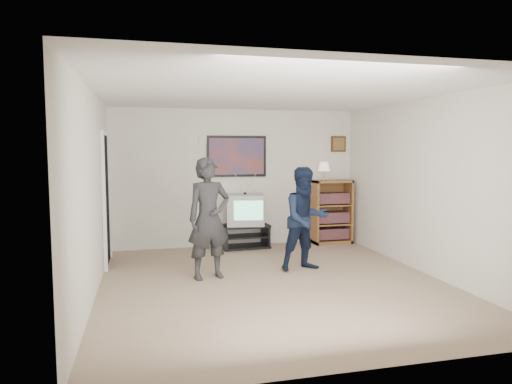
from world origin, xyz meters
name	(u,v)px	position (x,y,z in m)	size (l,w,h in m)	color
room_shell	(267,188)	(0.00, 0.35, 1.25)	(4.51, 5.00, 2.51)	#8E735A
media_stand	(245,236)	(0.10, 2.23, 0.21)	(0.88, 0.53, 0.42)	black
crt_television	(245,210)	(0.10, 2.23, 0.70)	(0.65, 0.55, 0.55)	#A6A7A1
bookshelf	(331,212)	(1.79, 2.28, 0.60)	(0.73, 0.42, 1.19)	brown
table_lamp	(324,171)	(1.61, 2.25, 1.37)	(0.22, 0.22, 0.35)	beige
person_tall	(209,218)	(-0.80, 0.44, 0.83)	(0.61, 0.40, 1.67)	#252527
person_short	(306,219)	(0.64, 0.54, 0.76)	(0.74, 0.58, 1.52)	black
controller_left	(206,195)	(-0.80, 0.69, 1.14)	(0.03, 0.11, 0.03)	white
controller_right	(300,196)	(0.63, 0.78, 1.07)	(0.04, 0.13, 0.04)	white
poster	(237,156)	(0.00, 2.48, 1.65)	(1.10, 0.03, 0.75)	black
air_vent	(207,140)	(-0.55, 2.48, 1.95)	(0.28, 0.02, 0.14)	white
small_picture	(338,144)	(2.00, 2.48, 1.88)	(0.30, 0.03, 0.30)	#3C2213
doorway	(106,200)	(-2.23, 1.60, 1.00)	(0.03, 0.85, 2.00)	black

